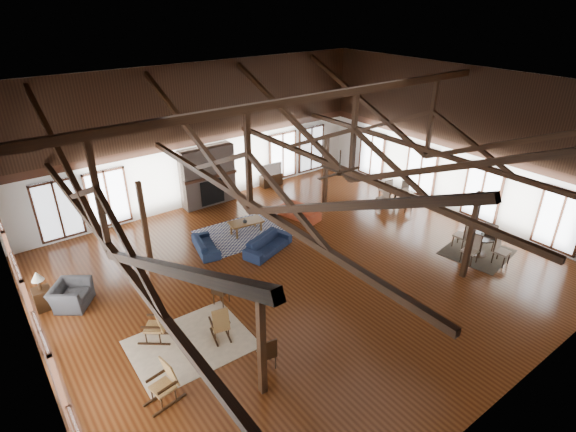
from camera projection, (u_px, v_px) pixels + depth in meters
floor at (303, 269)px, 15.29m from camera, size 16.00×16.00×0.00m
ceiling at (306, 90)px, 12.60m from camera, size 16.00×14.00×0.02m
wall_back at (201, 136)px, 18.95m from camera, size 16.00×0.02×6.00m
wall_front at (524, 299)px, 8.93m from camera, size 16.00×0.02×6.00m
wall_left at (15, 276)px, 9.65m from camera, size 0.02×14.00×6.00m
wall_right at (458, 142)px, 18.23m from camera, size 0.02×14.00×6.00m
roof_truss at (305, 157)px, 13.48m from camera, size 15.60×14.07×3.14m
post_grid at (304, 230)px, 14.60m from camera, size 8.16×7.16×3.05m
fireplace at (208, 176)px, 19.48m from camera, size 2.50×0.69×2.60m
ceiling_fan at (339, 172)px, 13.16m from camera, size 1.60×1.60×0.75m
sofa_navy_front at (268, 244)px, 16.23m from camera, size 2.14×1.39×0.58m
sofa_navy_left at (206, 245)px, 16.27m from camera, size 1.79×1.00×0.49m
sofa_orange at (299, 212)px, 18.67m from camera, size 1.96×1.15×0.54m
coffee_table at (246, 223)px, 17.41m from camera, size 1.39×0.83×0.50m
vase at (245, 221)px, 17.22m from camera, size 0.20×0.20×0.18m
armchair at (71, 295)px, 13.40m from camera, size 1.43×1.46×0.72m
side_table_lamp at (42, 294)px, 13.24m from camera, size 0.49×0.49×1.26m
rocking_chair_a at (158, 324)px, 11.97m from camera, size 0.98×0.92×1.14m
rocking_chair_b at (220, 324)px, 12.04m from camera, size 0.59×0.86×1.01m
rocking_chair_c at (166, 382)px, 10.21m from camera, size 0.93×0.60×1.12m
side_chair_a at (219, 289)px, 13.31m from camera, size 0.55×0.55×0.97m
side_chair_b at (268, 352)px, 11.01m from camera, size 0.48×0.48×0.97m
cafe_table_near at (481, 242)px, 15.89m from camera, size 2.04×2.04×1.06m
cafe_table_far at (396, 195)px, 19.71m from camera, size 1.89×1.89×0.97m
cup_near at (482, 234)px, 15.81m from camera, size 0.15×0.15×0.09m
cup_far at (397, 189)px, 19.55m from camera, size 0.17×0.17×0.11m
tv_console at (271, 180)px, 21.80m from camera, size 1.10×0.41×0.55m
television at (271, 169)px, 21.55m from camera, size 1.05×0.20×0.60m
rug_tan at (191, 344)px, 12.05m from camera, size 3.12×2.47×0.01m
rug_navy at (243, 233)px, 17.57m from camera, size 3.46×2.68×0.01m
rug_dark at (477, 252)px, 16.29m from camera, size 2.55×2.38×0.01m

